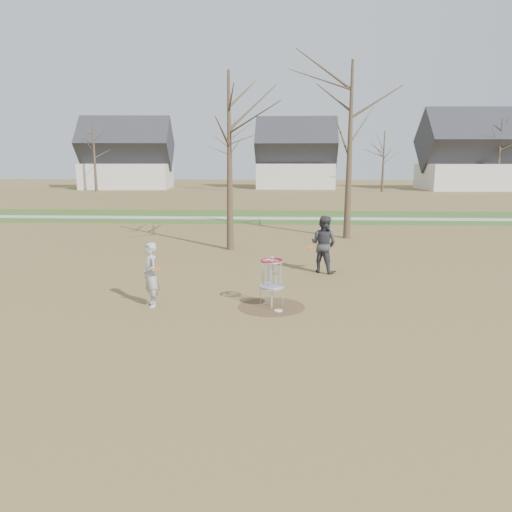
{
  "coord_description": "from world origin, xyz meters",
  "views": [
    {
      "loc": [
        0.26,
        -12.93,
        3.95
      ],
      "look_at": [
        -0.5,
        1.5,
        1.1
      ],
      "focal_mm": 35.0,
      "sensor_mm": 36.0,
      "label": 1
    }
  ],
  "objects_px": {
    "player_throwing": "(324,244)",
    "disc_grounded": "(278,311)",
    "disc_golf_basket": "(272,274)",
    "player_standing": "(151,275)"
  },
  "relations": [
    {
      "from": "player_standing",
      "to": "player_throwing",
      "type": "relative_size",
      "value": 0.87
    },
    {
      "from": "disc_golf_basket",
      "to": "player_standing",
      "type": "bearing_deg",
      "value": -178.31
    },
    {
      "from": "player_throwing",
      "to": "disc_golf_basket",
      "type": "distance_m",
      "value": 4.59
    },
    {
      "from": "disc_grounded",
      "to": "disc_golf_basket",
      "type": "height_order",
      "value": "disc_golf_basket"
    },
    {
      "from": "player_standing",
      "to": "player_throwing",
      "type": "height_order",
      "value": "player_throwing"
    },
    {
      "from": "player_throwing",
      "to": "disc_golf_basket",
      "type": "height_order",
      "value": "player_throwing"
    },
    {
      "from": "player_throwing",
      "to": "disc_golf_basket",
      "type": "xyz_separation_m",
      "value": [
        -1.71,
        -4.26,
        -0.09
      ]
    },
    {
      "from": "player_throwing",
      "to": "disc_golf_basket",
      "type": "bearing_deg",
      "value": 100.15
    },
    {
      "from": "player_standing",
      "to": "disc_golf_basket",
      "type": "height_order",
      "value": "player_standing"
    },
    {
      "from": "player_throwing",
      "to": "disc_grounded",
      "type": "distance_m",
      "value": 4.99
    }
  ]
}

